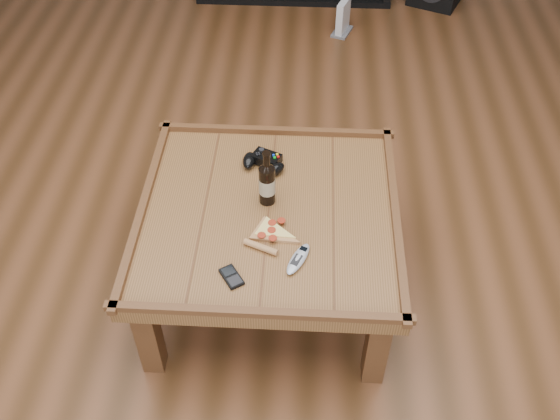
# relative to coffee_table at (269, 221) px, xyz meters

# --- Properties ---
(ground) EXTENTS (6.00, 6.00, 0.00)m
(ground) POSITION_rel_coffee_table_xyz_m (0.00, 0.00, -0.39)
(ground) COLOR #482A14
(ground) RESTS_ON ground
(coffee_table) EXTENTS (1.03, 1.03, 0.48)m
(coffee_table) POSITION_rel_coffee_table_xyz_m (0.00, 0.00, 0.00)
(coffee_table) COLOR #583819
(coffee_table) RESTS_ON ground
(beer_bottle) EXTENTS (0.06, 0.06, 0.25)m
(beer_bottle) POSITION_rel_coffee_table_xyz_m (-0.01, 0.06, 0.16)
(beer_bottle) COLOR black
(beer_bottle) RESTS_ON coffee_table
(game_controller) EXTENTS (0.19, 0.17, 0.05)m
(game_controller) POSITION_rel_coffee_table_xyz_m (-0.04, 0.26, 0.08)
(game_controller) COLOR black
(game_controller) RESTS_ON coffee_table
(pizza_slice) EXTENTS (0.23, 0.28, 0.02)m
(pizza_slice) POSITION_rel_coffee_table_xyz_m (0.01, -0.13, 0.07)
(pizza_slice) COLOR #B1834D
(pizza_slice) RESTS_ON coffee_table
(smartphone) EXTENTS (0.10, 0.11, 0.01)m
(smartphone) POSITION_rel_coffee_table_xyz_m (-0.11, -0.33, 0.07)
(smartphone) COLOR black
(smartphone) RESTS_ON coffee_table
(remote_control) EXTENTS (0.11, 0.17, 0.02)m
(remote_control) POSITION_rel_coffee_table_xyz_m (0.12, -0.25, 0.07)
(remote_control) COLOR #A2A6B0
(remote_control) RESTS_ON coffee_table
(game_console) EXTENTS (0.16, 0.21, 0.23)m
(game_console) POSITION_rel_coffee_table_xyz_m (0.35, 2.17, -0.29)
(game_console) COLOR slate
(game_console) RESTS_ON ground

